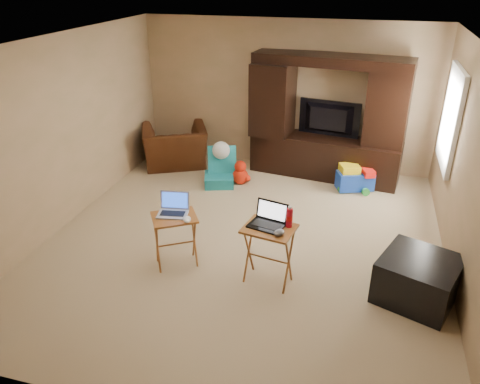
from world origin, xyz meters
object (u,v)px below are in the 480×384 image
(recliner, at_px, (175,146))
(tray_table_right, at_px, (268,255))
(water_bottle, at_px, (289,218))
(television, at_px, (328,120))
(mouse_right, at_px, (279,233))
(entertainment_center, at_px, (327,118))
(ottoman, at_px, (418,279))
(mouse_left, at_px, (187,219))
(child_rocker, at_px, (219,167))
(tray_table_left, at_px, (176,241))
(push_toy, at_px, (355,178))
(laptop_right, at_px, (266,217))
(laptop_left, at_px, (172,206))
(plush_toy, at_px, (240,172))

(recliner, height_order, tray_table_right, recliner)
(recliner, bearing_deg, water_bottle, 105.55)
(television, xyz_separation_m, mouse_right, (-0.14, -3.37, -0.23))
(entertainment_center, distance_m, ottoman, 3.42)
(mouse_left, bearing_deg, television, 69.81)
(child_rocker, bearing_deg, mouse_left, -98.92)
(ottoman, height_order, mouse_left, mouse_left)
(tray_table_left, bearing_deg, push_toy, 21.62)
(push_toy, bearing_deg, mouse_left, -144.58)
(tray_table_right, height_order, water_bottle, water_bottle)
(entertainment_center, height_order, water_bottle, entertainment_center)
(push_toy, height_order, laptop_right, laptop_right)
(laptop_left, bearing_deg, push_toy, 44.08)
(ottoman, xyz_separation_m, mouse_right, (-1.47, -0.26, 0.49))
(child_rocker, relative_size, water_bottle, 2.86)
(entertainment_center, distance_m, mouse_right, 3.32)
(plush_toy, xyz_separation_m, tray_table_right, (1.00, -2.46, 0.15))
(plush_toy, relative_size, mouse_left, 3.06)
(television, height_order, tray_table_right, television)
(recliner, height_order, mouse_right, mouse_right)
(entertainment_center, bearing_deg, tray_table_right, -87.45)
(child_rocker, height_order, water_bottle, water_bottle)
(child_rocker, height_order, mouse_left, mouse_left)
(laptop_left, bearing_deg, television, 56.68)
(television, height_order, water_bottle, television)
(tray_table_left, bearing_deg, ottoman, -30.36)
(child_rocker, bearing_deg, television, 11.72)
(tray_table_left, height_order, mouse_right, mouse_right)
(mouse_right, bearing_deg, entertainment_center, 87.59)
(entertainment_center, bearing_deg, tray_table_left, -106.56)
(television, relative_size, laptop_right, 2.77)
(laptop_left, relative_size, laptop_right, 0.93)
(entertainment_center, xyz_separation_m, plush_toy, (-1.27, -0.72, -0.80))
(laptop_right, height_order, mouse_right, laptop_right)
(plush_toy, bearing_deg, tray_table_left, -92.90)
(entertainment_center, bearing_deg, recliner, -167.04)
(push_toy, relative_size, mouse_right, 4.01)
(entertainment_center, distance_m, television, 0.08)
(push_toy, xyz_separation_m, tray_table_right, (-0.82, -2.72, 0.14))
(push_toy, relative_size, tray_table_left, 0.88)
(recliner, bearing_deg, tray_table_left, 86.63)
(ottoman, relative_size, mouse_left, 5.71)
(water_bottle, bearing_deg, ottoman, 2.31)
(recliner, height_order, plush_toy, recliner)
(tray_table_right, bearing_deg, laptop_left, -173.50)
(tray_table_right, xyz_separation_m, water_bottle, (0.20, 0.08, 0.46))
(child_rocker, distance_m, plush_toy, 0.37)
(laptop_left, height_order, mouse_left, laptop_left)
(recliner, relative_size, push_toy, 1.90)
(television, distance_m, mouse_left, 3.51)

